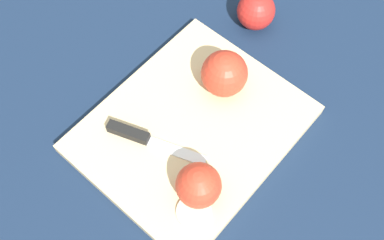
{
  "coord_description": "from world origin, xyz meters",
  "views": [
    {
      "loc": [
        0.27,
        0.19,
        0.66
      ],
      "look_at": [
        0.0,
        0.0,
        0.04
      ],
      "focal_mm": 42.0,
      "sensor_mm": 36.0,
      "label": 1
    }
  ],
  "objects_px": {
    "knife": "(138,136)",
    "apple_whole": "(256,11)",
    "apple_half_right": "(198,185)",
    "apple_half_left": "(224,73)"
  },
  "relations": [
    {
      "from": "knife",
      "to": "apple_whole",
      "type": "distance_m",
      "value": 0.32
    },
    {
      "from": "apple_half_right",
      "to": "knife",
      "type": "distance_m",
      "value": 0.13
    },
    {
      "from": "apple_half_left",
      "to": "knife",
      "type": "bearing_deg",
      "value": 83.47
    },
    {
      "from": "knife",
      "to": "apple_whole",
      "type": "height_order",
      "value": "apple_whole"
    },
    {
      "from": "apple_half_right",
      "to": "apple_whole",
      "type": "xyz_separation_m",
      "value": [
        -0.34,
        -0.1,
        -0.02
      ]
    },
    {
      "from": "knife",
      "to": "apple_whole",
      "type": "xyz_separation_m",
      "value": [
        -0.32,
        0.02,
        0.01
      ]
    },
    {
      "from": "apple_half_left",
      "to": "apple_half_right",
      "type": "height_order",
      "value": "apple_half_left"
    },
    {
      "from": "apple_half_left",
      "to": "knife",
      "type": "height_order",
      "value": "apple_half_left"
    },
    {
      "from": "apple_half_right",
      "to": "knife",
      "type": "height_order",
      "value": "apple_half_right"
    },
    {
      "from": "apple_half_left",
      "to": "apple_whole",
      "type": "height_order",
      "value": "apple_half_left"
    }
  ]
}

